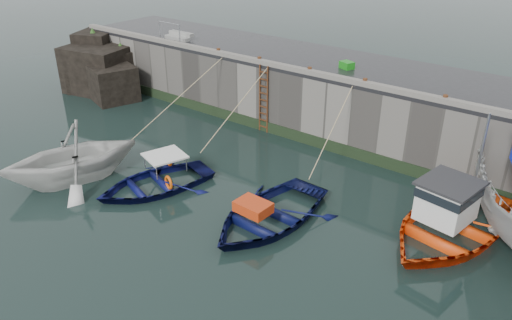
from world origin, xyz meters
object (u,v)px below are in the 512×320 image
Objects in this scene: boat_far_orange at (450,224)px; bollard_d at (365,82)px; bollard_b at (259,60)px; ladder at (263,99)px; bollard_a at (218,51)px; bollard_e at (445,99)px; boat_near_white at (75,179)px; boat_near_navy at (268,220)px; bollard_c at (310,70)px; boat_near_blue at (155,188)px; fish_crate at (347,65)px.

boat_far_orange is 6.71m from bollard_d.
ladder is at bearing -33.86° from bollard_b.
bollard_e is (11.00, 0.00, 0.00)m from bollard_a.
bollard_b reaches higher than ladder.
boat_near_navy is at bearing 36.57° from boat_near_white.
bollard_c reaches higher than boat_near_white.
fish_crate is at bearing 88.72° from boat_near_blue.
bollard_e is at bearing 0.00° from bollard_a.
boat_near_navy is 8.83m from bollard_b.
bollard_a is 2.50m from bollard_b.
boat_far_orange is 23.17× the size of bollard_c.
bollard_e is (7.99, 7.14, 3.30)m from boat_near_blue.
bollard_d is 1.00× the size of bollard_e.
boat_near_white is 3.32m from boat_near_blue.
boat_near_navy is 8.76m from fish_crate.
bollard_c is (-0.89, -1.64, -0.02)m from fish_crate.
boat_far_orange is 23.17× the size of bollard_e.
bollard_b is (-3.59, -1.64, -0.02)m from fish_crate.
bollard_d is at bearing 74.22° from boat_near_blue.
boat_near_blue is 16.10× the size of bollard_b.
bollard_a is at bearing -143.99° from fish_crate.
boat_near_blue is at bearing -89.88° from ladder.
bollard_e reaches higher than boat_near_white.
bollard_b and bollard_d have the same top height.
bollard_a is 1.00× the size of bollard_c.
boat_near_navy is at bearing 28.12° from boat_near_blue.
boat_near_white is 0.79× the size of boat_far_orange.
fish_crate is 1.86m from bollard_c.
ladder is 8.19m from bollard_e.
fish_crate is at bearing 32.50° from ladder.
ladder is 0.49× the size of boat_far_orange.
bollard_c is (-7.62, 3.37, 2.91)m from boat_far_orange.
bollard_d is at bearing 0.00° from bollard_b.
ladder is 8.95m from boat_near_white.
boat_near_navy is 7.83m from bollard_e.
boat_far_orange is (9.80, 3.77, 0.39)m from boat_near_blue.
bollard_d is (4.80, 0.34, 1.71)m from ladder.
ladder is 0.71× the size of boat_near_blue.
boat_far_orange is 23.17× the size of bollard_a.
boat_near_navy is 7.55m from bollard_c.
boat_far_orange is at bearing -18.09° from bollard_b.
fish_crate is at bearing 79.23° from boat_near_white.
boat_near_blue is at bearing -149.78° from boat_far_orange.
boat_near_white reaches higher than boat_near_navy.
fish_crate is at bearing 24.47° from bollard_b.
ladder is at bearing -126.51° from fish_crate.
ladder is at bearing 172.00° from boat_far_orange.
boat_near_blue is at bearing -85.88° from bollard_b.
bollard_b is (-10.32, 3.37, 2.91)m from boat_far_orange.
boat_near_navy is 18.03× the size of bollard_d.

